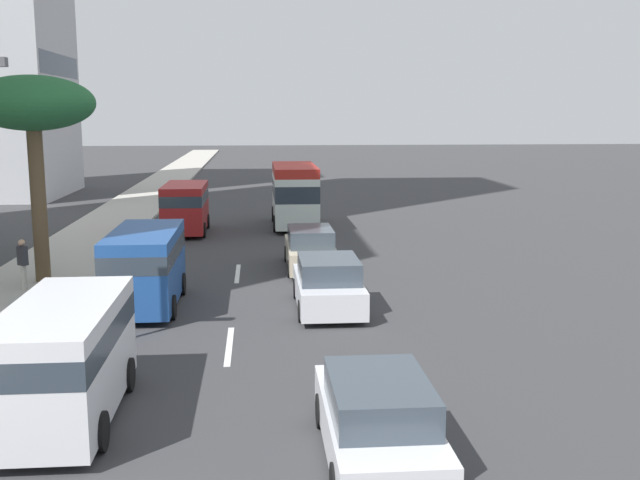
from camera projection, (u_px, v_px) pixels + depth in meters
ground_plane at (242, 240)px, 34.77m from camera, size 198.00×198.00×0.00m
sidewalk_right at (89, 240)px, 34.18m from camera, size 162.00×3.92×0.15m
lane_stripe_mid at (229, 346)px, 19.04m from camera, size 3.20×0.16×0.01m
lane_stripe_far at (238, 273)px, 27.54m from camera, size 3.20×0.16×0.01m
minibus_lead at (294, 193)px, 38.62m from camera, size 6.22×2.31×3.20m
van_second at (145, 264)px, 22.63m from camera, size 4.94×2.07×2.37m
van_third at (185, 205)px, 36.52m from camera, size 4.74×2.11×2.42m
car_fourth at (377, 420)px, 12.67m from camera, size 4.55×1.85×1.53m
car_fifth at (328, 285)px, 22.44m from camera, size 4.38×1.96×1.62m
van_sixth at (64, 354)px, 14.28m from camera, size 4.83×2.05×2.31m
car_seventh at (310, 249)px, 28.20m from camera, size 4.66×1.84×1.62m
pedestrian_near_lamp at (23, 262)px, 24.35m from camera, size 0.38×0.39×1.66m
palm_tree at (32, 107)px, 24.74m from camera, size 4.11×4.11×6.98m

